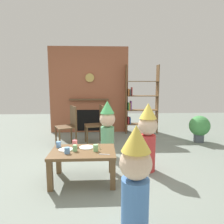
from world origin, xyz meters
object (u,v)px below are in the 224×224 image
Objects in this scene: coffee_table at (83,156)px; potted_plant_tall at (199,127)px; paper_cup_far_right at (75,148)px; child_with_cone_hat at (135,180)px; paper_plate_front at (86,147)px; paper_plate_rear at (66,149)px; birthday_cake_slice at (98,146)px; bookshelf at (139,102)px; paper_cup_near_right at (75,144)px; child_in_pink at (147,136)px; paper_cup_far_left at (67,150)px; paper_cup_center at (59,144)px; child_by_the_chairs at (107,127)px; paper_cup_near_left at (96,148)px; dining_chair_middle at (98,122)px; dining_chair_left at (69,123)px.

coffee_table is 1.44× the size of potted_plant_tall.
paper_cup_far_right is 1.28m from child_with_cone_hat.
child_with_cone_hat is (0.53, -1.23, 0.10)m from paper_plate_front.
child_with_cone_hat is (0.82, -1.14, 0.10)m from paper_plate_rear.
bookshelf is at bearing 67.85° from birthday_cake_slice.
coffee_table is at bearing -159.97° from birthday_cake_slice.
bookshelf is at bearing 60.83° from paper_cup_near_right.
child_in_pink is at bearing 15.87° from paper_cup_far_right.
paper_cup_far_left is at bearing 2.15° from child_in_pink.
paper_plate_rear is at bearing -43.93° from paper_cup_center.
child_by_the_chairs is at bearing 56.45° from paper_plate_rear.
child_with_cone_hat reaches higher than potted_plant_tall.
birthday_cake_slice is at bearing -112.15° from bookshelf.
paper_plate_front is at bearing 131.85° from paper_cup_near_left.
child_by_the_chairs is at bearing -64.54° from child_in_pink.
paper_plate_rear is (-0.25, 0.04, 0.09)m from coffee_table.
child_by_the_chairs reaches higher than paper_cup_center.
potted_plant_tall is (2.23, 0.83, -0.20)m from child_by_the_chairs.
birthday_cake_slice is (0.03, 0.11, -0.00)m from paper_cup_near_left.
bookshelf reaches higher than child_in_pink.
paper_plate_front is 0.21× the size of child_with_cone_hat.
paper_cup_near_left is at bearing -9.42° from paper_plate_rear.
child_in_pink reaches higher than dining_chair_middle.
child_by_the_chairs is at bearing -159.60° from potted_plant_tall.
paper_cup_near_left is 3.05m from potted_plant_tall.
birthday_cake_slice is at bearing -14.57° from paper_plate_front.
paper_cup_near_right is 0.50× the size of paper_plate_rear.
coffee_table is 0.16m from paper_plate_front.
paper_cup_far_left is 1.26m from child_with_cone_hat.
coffee_table is 9.15× the size of birthday_cake_slice.
paper_plate_front is (0.15, 0.14, -0.04)m from paper_cup_far_right.
birthday_cake_slice is at bearing 80.18° from dining_chair_middle.
child_with_cone_hat is at bearing -53.10° from paper_cup_center.
potted_plant_tall is at bearing 33.39° from paper_plate_front.
paper_cup_near_left is 0.10× the size of dining_chair_left.
paper_cup_near_right reaches higher than paper_plate_rear.
birthday_cake_slice is (-1.10, -2.71, -0.39)m from bookshelf.
dining_chair_left is (-0.64, 1.70, 0.01)m from paper_cup_near_left.
coffee_table is 1.06m from child_in_pink.
child_in_pink reaches higher than paper_cup_far_left.
dining_chair_left is at bearing -108.57° from child_by_the_chairs.
paper_plate_rear is 0.19× the size of child_by_the_chairs.
paper_cup_center is 0.99× the size of paper_cup_far_right.
child_with_cone_hat is 2.10m from child_by_the_chairs.
paper_cup_far_left is at bearing -57.33° from paper_cup_center.
bookshelf is 3.15m from paper_cup_center.
paper_plate_front is at bearing 74.17° from dining_chair_middle.
potted_plant_tall is (3.06, 0.14, -0.14)m from dining_chair_left.
paper_plate_front is (0.18, -0.05, -0.04)m from paper_cup_near_right.
dining_chair_left reaches higher than paper_cup_far_right.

